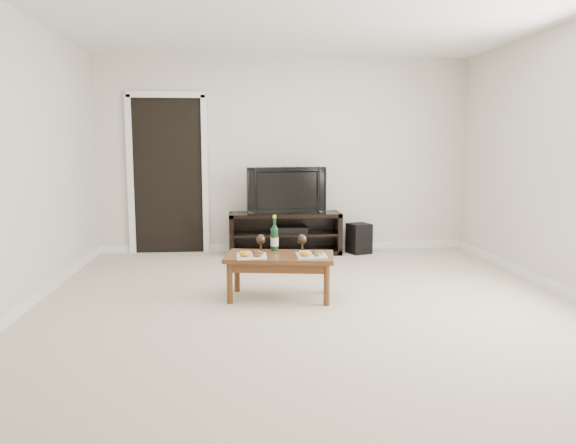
% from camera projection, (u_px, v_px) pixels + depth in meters
% --- Properties ---
extents(floor, '(5.50, 5.50, 0.00)m').
position_uv_depth(floor, '(309.00, 307.00, 5.04)').
color(floor, beige).
rests_on(floor, ground).
extents(back_wall, '(5.00, 0.04, 2.60)m').
position_uv_depth(back_wall, '(284.00, 155.00, 7.59)').
color(back_wall, beige).
rests_on(back_wall, ground).
extents(ceiling, '(5.00, 5.50, 0.04)m').
position_uv_depth(ceiling, '(311.00, 3.00, 4.67)').
color(ceiling, white).
rests_on(ceiling, back_wall).
extents(doorway, '(0.90, 0.02, 2.05)m').
position_uv_depth(doorway, '(168.00, 176.00, 7.45)').
color(doorway, black).
rests_on(doorway, ground).
extents(media_console, '(1.47, 0.45, 0.55)m').
position_uv_depth(media_console, '(285.00, 233.00, 7.46)').
color(media_console, black).
rests_on(media_console, ground).
extents(television, '(1.06, 0.31, 0.61)m').
position_uv_depth(television, '(285.00, 190.00, 7.38)').
color(television, black).
rests_on(television, media_console).
extents(av_receiver, '(0.41, 0.32, 0.08)m').
position_uv_depth(av_receiver, '(292.00, 230.00, 7.45)').
color(av_receiver, black).
rests_on(av_receiver, media_console).
extents(subwoofer, '(0.34, 0.34, 0.40)m').
position_uv_depth(subwoofer, '(359.00, 238.00, 7.50)').
color(subwoofer, black).
rests_on(subwoofer, ground).
extents(coffee_table, '(1.08, 0.70, 0.42)m').
position_uv_depth(coffee_table, '(280.00, 276.00, 5.31)').
color(coffee_table, '#543317').
rests_on(coffee_table, ground).
extents(plate_left, '(0.27, 0.27, 0.07)m').
position_uv_depth(plate_left, '(252.00, 253.00, 5.16)').
color(plate_left, white).
rests_on(plate_left, coffee_table).
extents(plate_right, '(0.27, 0.27, 0.07)m').
position_uv_depth(plate_right, '(311.00, 253.00, 5.18)').
color(plate_right, white).
rests_on(plate_right, coffee_table).
extents(wine_bottle, '(0.07, 0.07, 0.35)m').
position_uv_depth(wine_bottle, '(275.00, 233.00, 5.46)').
color(wine_bottle, '#0D331C').
rests_on(wine_bottle, coffee_table).
extents(goblet_left, '(0.09, 0.09, 0.17)m').
position_uv_depth(goblet_left, '(261.00, 243.00, 5.41)').
color(goblet_left, '#34271C').
rests_on(goblet_left, coffee_table).
extents(goblet_right, '(0.09, 0.09, 0.17)m').
position_uv_depth(goblet_right, '(302.00, 243.00, 5.42)').
color(goblet_right, '#34271C').
rests_on(goblet_right, coffee_table).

